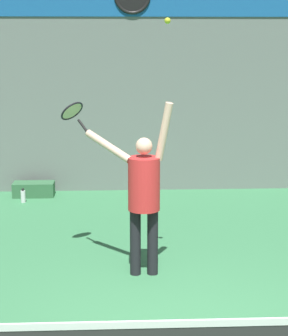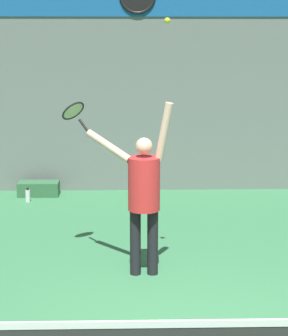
# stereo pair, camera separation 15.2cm
# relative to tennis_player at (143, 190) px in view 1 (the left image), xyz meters

# --- Properties ---
(back_wall) EXTENTS (18.00, 0.10, 5.00)m
(back_wall) POSITION_rel_tennis_player_xyz_m (0.33, 4.16, 1.46)
(back_wall) COLOR slate
(back_wall) RESTS_ON ground_plane
(tennis_player) EXTENTS (1.05, 0.63, 2.08)m
(tennis_player) POSITION_rel_tennis_player_xyz_m (0.00, 0.00, 0.00)
(tennis_player) COLOR black
(tennis_player) RESTS_ON ground_plane
(tennis_racket) EXTENTS (0.41, 0.39, 0.38)m
(tennis_racket) POSITION_rel_tennis_player_xyz_m (-0.84, 0.57, 0.85)
(tennis_racket) COLOR black
(tennis_ball) EXTENTS (0.07, 0.07, 0.07)m
(tennis_ball) POSITION_rel_tennis_player_xyz_m (0.26, -0.11, 1.93)
(tennis_ball) COLOR #CCDB2D
(water_bottle) EXTENTS (0.08, 0.08, 0.25)m
(water_bottle) POSITION_rel_tennis_player_xyz_m (-1.92, 3.33, -0.93)
(water_bottle) COLOR silver
(water_bottle) RESTS_ON ground_plane
(equipment_bag) EXTENTS (0.73, 0.35, 0.25)m
(equipment_bag) POSITION_rel_tennis_player_xyz_m (-1.79, 3.75, -0.92)
(equipment_bag) COLOR #33663F
(equipment_bag) RESTS_ON ground_plane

